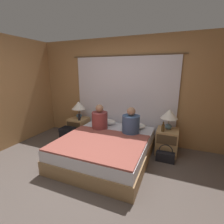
# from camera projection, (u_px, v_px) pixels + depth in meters

# --- Properties ---
(ground_plane) EXTENTS (16.00, 16.00, 0.00)m
(ground_plane) POSITION_uv_depth(u_px,v_px,m) (84.00, 184.00, 2.56)
(ground_plane) COLOR #564C47
(wall_back) EXTENTS (4.70, 0.06, 2.50)m
(wall_back) POSITION_uv_depth(u_px,v_px,m) (124.00, 91.00, 4.01)
(wall_back) COLOR #A37547
(wall_back) RESTS_ON ground_plane
(curtain_panel) EXTENTS (2.72, 0.02, 2.09)m
(curtain_panel) POSITION_uv_depth(u_px,v_px,m) (123.00, 100.00, 4.00)
(curtain_panel) COLOR silver
(curtain_panel) RESTS_ON ground_plane
(bed) EXTENTS (1.66, 1.94, 0.45)m
(bed) POSITION_uv_depth(u_px,v_px,m) (107.00, 148.00, 3.29)
(bed) COLOR #99754C
(bed) RESTS_ON ground_plane
(nightstand_left) EXTENTS (0.44, 0.46, 0.53)m
(nightstand_left) POSITION_uv_depth(u_px,v_px,m) (79.00, 128.00, 4.30)
(nightstand_left) COLOR tan
(nightstand_left) RESTS_ON ground_plane
(nightstand_right) EXTENTS (0.44, 0.46, 0.53)m
(nightstand_right) POSITION_uv_depth(u_px,v_px,m) (167.00, 141.00, 3.47)
(nightstand_right) COLOR tan
(nightstand_right) RESTS_ON ground_plane
(lamp_left) EXTENTS (0.35, 0.35, 0.44)m
(lamp_left) POSITION_uv_depth(u_px,v_px,m) (79.00, 106.00, 4.19)
(lamp_left) COLOR slate
(lamp_left) RESTS_ON nightstand_left
(lamp_right) EXTENTS (0.35, 0.35, 0.44)m
(lamp_right) POSITION_uv_depth(u_px,v_px,m) (169.00, 115.00, 3.37)
(lamp_right) COLOR slate
(lamp_right) RESTS_ON nightstand_right
(pillow_left) EXTENTS (0.53, 0.35, 0.12)m
(pillow_left) POSITION_uv_depth(u_px,v_px,m) (106.00, 121.00, 4.03)
(pillow_left) COLOR white
(pillow_left) RESTS_ON bed
(pillow_right) EXTENTS (0.53, 0.35, 0.12)m
(pillow_right) POSITION_uv_depth(u_px,v_px,m) (134.00, 125.00, 3.76)
(pillow_right) COLOR white
(pillow_right) RESTS_ON bed
(blanket_on_bed) EXTENTS (1.60, 1.28, 0.03)m
(blanket_on_bed) POSITION_uv_depth(u_px,v_px,m) (100.00, 143.00, 2.96)
(blanket_on_bed) COLOR #994C42
(blanket_on_bed) RESTS_ON bed
(person_left_in_bed) EXTENTS (0.35, 0.35, 0.57)m
(person_left_in_bed) POSITION_uv_depth(u_px,v_px,m) (100.00, 119.00, 3.63)
(person_left_in_bed) COLOR brown
(person_left_in_bed) RESTS_ON bed
(person_right_in_bed) EXTENTS (0.36, 0.36, 0.57)m
(person_right_in_bed) POSITION_uv_depth(u_px,v_px,m) (131.00, 123.00, 3.37)
(person_right_in_bed) COLOR #38517A
(person_right_in_bed) RESTS_ON bed
(beer_bottle_on_left_stand) EXTENTS (0.06, 0.06, 0.22)m
(beer_bottle_on_left_stand) POSITION_uv_depth(u_px,v_px,m) (79.00, 117.00, 4.04)
(beer_bottle_on_left_stand) COLOR black
(beer_bottle_on_left_stand) RESTS_ON nightstand_left
(beer_bottle_on_right_stand) EXTENTS (0.07, 0.07, 0.21)m
(beer_bottle_on_right_stand) POSITION_uv_depth(u_px,v_px,m) (163.00, 128.00, 3.30)
(beer_bottle_on_right_stand) COLOR #513819
(beer_bottle_on_right_stand) RESTS_ON nightstand_right
(backpack_on_floor) EXTENTS (0.34, 0.27, 0.41)m
(backpack_on_floor) POSITION_uv_depth(u_px,v_px,m) (68.00, 135.00, 3.92)
(backpack_on_floor) COLOR black
(backpack_on_floor) RESTS_ON ground_plane
(handbag_on_floor) EXTENTS (0.35, 0.14, 0.36)m
(handbag_on_floor) POSITION_uv_depth(u_px,v_px,m) (165.00, 156.00, 3.18)
(handbag_on_floor) COLOR black
(handbag_on_floor) RESTS_ON ground_plane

